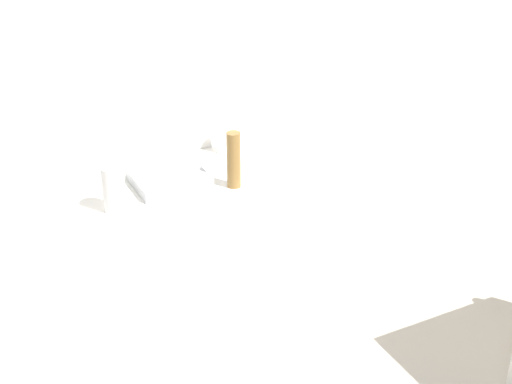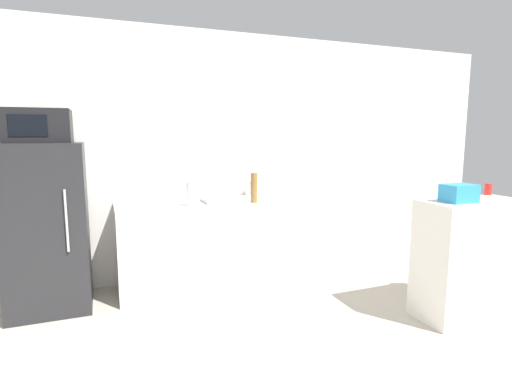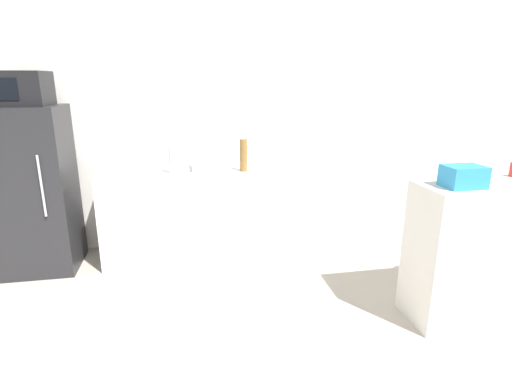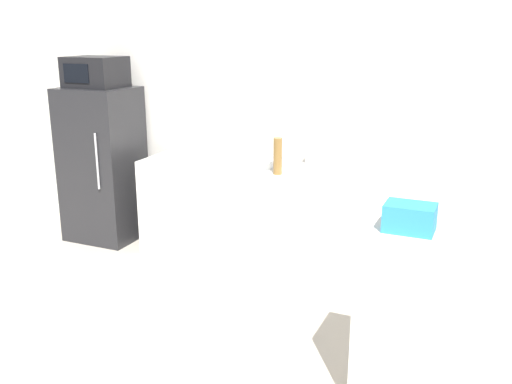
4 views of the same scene
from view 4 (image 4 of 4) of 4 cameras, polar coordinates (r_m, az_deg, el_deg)
The scene contains 10 objects.
wall_back at distance 5.25m, azimuth -2.33°, elevation 8.49°, with size 8.00×0.06×2.60m, color white.
refrigerator at distance 5.66m, azimuth -15.09°, elevation 2.67°, with size 0.66×0.59×1.46m.
microwave at distance 5.53m, azimuth -15.77°, elevation 11.47°, with size 0.50×0.41×0.28m.
counter at distance 5.02m, azimuth -0.98°, elevation -2.03°, with size 1.87×0.62×0.86m, color silver.
sink_basin at distance 4.84m, azimuth -0.21°, elevation 2.95°, with size 0.36×0.33×0.06m, color #9EA3A8.
bottle_tall at distance 4.54m, azimuth 2.19°, elevation 3.60°, with size 0.07×0.07×0.30m, color olive.
bottle_short at distance 4.89m, azimuth 5.36°, elevation 3.69°, with size 0.07×0.07×0.17m, color silver.
shelf_cabinet at distance 3.23m, azimuth 17.95°, elevation -12.34°, with size 0.86×0.41×1.00m, color silver.
basket at distance 2.99m, azimuth 15.12°, elevation -2.49°, with size 0.25×0.18×0.14m, color #2D8EC6.
paper_towel_roll at distance 4.83m, azimuth -4.49°, elevation 3.91°, with size 0.11×0.11×0.23m, color white.
Camera 4 is at (2.29, -1.57, 2.00)m, focal length 40.00 mm.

